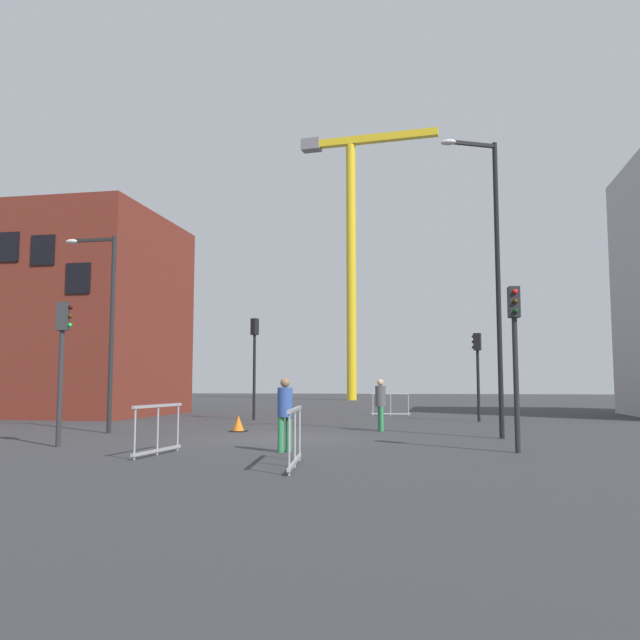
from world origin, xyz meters
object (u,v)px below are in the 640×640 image
at_px(traffic_light_island, 62,348).
at_px(traffic_light_median, 478,361).
at_px(pedestrian_waiting, 381,401).
at_px(traffic_light_near, 255,352).
at_px(pedestrian_walking, 285,409).
at_px(traffic_light_corner, 515,340).
at_px(construction_crane, 352,231).
at_px(streetlamp_short, 105,314).
at_px(traffic_cone_on_verge, 238,424).
at_px(streetlamp_tall, 492,264).

bearing_deg(traffic_light_island, traffic_light_median, 50.46).
height_order(traffic_light_island, pedestrian_waiting, traffic_light_island).
xyz_separation_m(traffic_light_near, pedestrian_walking, (4.31, -12.39, -1.90)).
distance_m(traffic_light_median, pedestrian_waiting, 7.15).
bearing_deg(traffic_light_corner, construction_crane, 102.16).
height_order(streetlamp_short, traffic_light_median, streetlamp_short).
bearing_deg(traffic_light_median, streetlamp_short, -144.24).
bearing_deg(traffic_cone_on_verge, traffic_light_median, 42.35).
bearing_deg(traffic_light_median, traffic_light_near, -176.09).
relative_size(streetlamp_tall, traffic_light_median, 2.38).
xyz_separation_m(traffic_light_corner, pedestrian_walking, (-5.10, -0.80, -1.55)).
xyz_separation_m(traffic_light_corner, pedestrian_waiting, (-3.59, 6.10, -1.54)).
bearing_deg(pedestrian_walking, traffic_light_corner, 8.86).
bearing_deg(streetlamp_tall, pedestrian_waiting, 146.01).
relative_size(traffic_light_island, traffic_light_corner, 0.95).
height_order(streetlamp_tall, traffic_light_island, streetlamp_tall).
xyz_separation_m(streetlamp_short, traffic_light_median, (11.80, 8.50, -1.29)).
xyz_separation_m(streetlamp_short, traffic_light_corner, (12.01, -3.72, -1.20)).
xyz_separation_m(traffic_light_near, traffic_light_median, (9.21, 0.63, -0.43)).
relative_size(pedestrian_walking, traffic_cone_on_verge, 3.24).
height_order(streetlamp_short, pedestrian_waiting, streetlamp_short).
distance_m(traffic_light_island, pedestrian_waiting, 9.92).
bearing_deg(pedestrian_waiting, streetlamp_short, -164.24).
height_order(traffic_light_median, pedestrian_waiting, traffic_light_median).
distance_m(traffic_light_median, traffic_light_island, 16.61).
distance_m(traffic_light_island, traffic_cone_on_verge, 6.66).
height_order(pedestrian_waiting, traffic_cone_on_verge, pedestrian_waiting).
bearing_deg(streetlamp_short, traffic_light_island, -74.11).
bearing_deg(traffic_light_island, traffic_light_corner, 3.12).
height_order(construction_crane, pedestrian_waiting, construction_crane).
bearing_deg(traffic_cone_on_verge, traffic_light_island, -115.81).
height_order(traffic_light_near, traffic_light_median, traffic_light_near).
bearing_deg(traffic_cone_on_verge, streetlamp_short, -161.08).
bearing_deg(traffic_cone_on_verge, traffic_light_near, 101.95).
relative_size(construction_crane, traffic_light_near, 5.86).
distance_m(streetlamp_short, traffic_light_corner, 12.63).
bearing_deg(streetlamp_short, pedestrian_walking, -33.21).
bearing_deg(pedestrian_walking, streetlamp_short, 146.79).
xyz_separation_m(construction_crane, streetlamp_tall, (9.53, -41.24, -10.88)).
xyz_separation_m(pedestrian_walking, pedestrian_waiting, (1.51, 6.89, 0.01)).
bearing_deg(construction_crane, traffic_cone_on_verge, -87.61).
bearing_deg(pedestrian_waiting, construction_crane, 98.92).
bearing_deg(construction_crane, pedestrian_waiting, -81.08).
relative_size(traffic_light_near, traffic_light_island, 1.21).
bearing_deg(streetlamp_tall, pedestrian_walking, -137.06).
bearing_deg(traffic_light_island, traffic_cone_on_verge, 64.19).
distance_m(streetlamp_tall, traffic_light_median, 8.79).
relative_size(streetlamp_tall, traffic_cone_on_verge, 16.70).
xyz_separation_m(pedestrian_waiting, traffic_cone_on_verge, (-4.44, -1.01, -0.73)).
bearing_deg(pedestrian_walking, traffic_light_median, 69.38).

